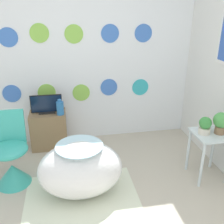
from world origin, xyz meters
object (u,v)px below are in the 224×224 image
(tv, at_px, (46,105))
(potted_plant_left, at_px, (205,125))
(chair, at_px, (11,162))
(bathtub, at_px, (81,169))
(potted_plant_right, at_px, (221,122))
(vase, at_px, (60,108))

(tv, distance_m, potted_plant_left, 2.03)
(chair, distance_m, potted_plant_left, 2.17)
(bathtub, height_order, potted_plant_left, potted_plant_left)
(chair, distance_m, tv, 0.93)
(chair, height_order, potted_plant_left, chair)
(potted_plant_left, relative_size, potted_plant_right, 0.80)
(potted_plant_left, xyz_separation_m, potted_plant_right, (0.17, -0.03, 0.04))
(potted_plant_left, bearing_deg, bathtub, -177.79)
(potted_plant_left, bearing_deg, potted_plant_right, -8.68)
(chair, distance_m, potted_plant_right, 2.34)
(chair, xyz_separation_m, potted_plant_right, (2.29, -0.30, 0.43))
(chair, relative_size, potted_plant_right, 3.37)
(bathtub, bearing_deg, potted_plant_left, 2.21)
(bathtub, bearing_deg, chair, 156.41)
(bathtub, relative_size, tv, 2.11)
(tv, xyz_separation_m, potted_plant_right, (1.91, -1.07, 0.08))
(bathtub, distance_m, tv, 1.20)
(potted_plant_right, bearing_deg, bathtub, -178.98)
(potted_plant_right, bearing_deg, tv, 150.79)
(tv, xyz_separation_m, vase, (0.18, -0.09, -0.02))
(bathtub, height_order, potted_plant_right, potted_plant_right)
(chair, bearing_deg, potted_plant_right, -7.39)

